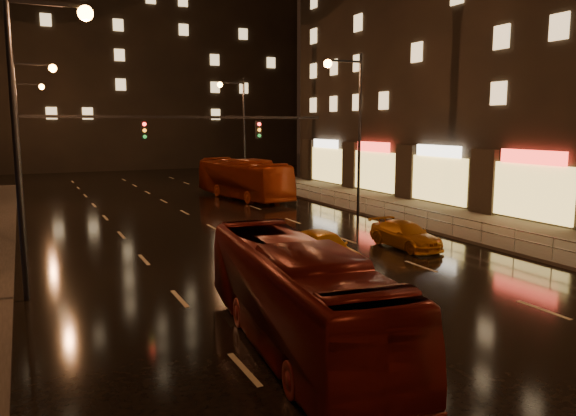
{
  "coord_description": "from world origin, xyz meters",
  "views": [
    {
      "loc": [
        -9.45,
        -7.82,
        5.76
      ],
      "look_at": [
        -0.14,
        11.81,
        2.5
      ],
      "focal_mm": 35.0,
      "sensor_mm": 36.0,
      "label": 1
    }
  ],
  "objects_px": {
    "bus_red": "(297,296)",
    "taxi_near": "(323,247)",
    "taxi_far": "(406,235)",
    "bus_curb": "(243,179)"
  },
  "relations": [
    {
      "from": "bus_curb",
      "to": "taxi_far",
      "type": "relative_size",
      "value": 2.67
    },
    {
      "from": "bus_curb",
      "to": "taxi_far",
      "type": "height_order",
      "value": "bus_curb"
    },
    {
      "from": "bus_red",
      "to": "taxi_near",
      "type": "height_order",
      "value": "bus_red"
    },
    {
      "from": "taxi_near",
      "to": "taxi_far",
      "type": "xyz_separation_m",
      "value": [
        5.06,
        1.17,
        -0.12
      ]
    },
    {
      "from": "bus_red",
      "to": "bus_curb",
      "type": "relative_size",
      "value": 0.9
    },
    {
      "from": "bus_red",
      "to": "taxi_near",
      "type": "relative_size",
      "value": 2.33
    },
    {
      "from": "bus_curb",
      "to": "taxi_near",
      "type": "height_order",
      "value": "bus_curb"
    },
    {
      "from": "bus_red",
      "to": "bus_curb",
      "type": "height_order",
      "value": "bus_curb"
    },
    {
      "from": "bus_red",
      "to": "taxi_far",
      "type": "bearing_deg",
      "value": 47.06
    },
    {
      "from": "taxi_far",
      "to": "bus_red",
      "type": "bearing_deg",
      "value": -140.77
    }
  ]
}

